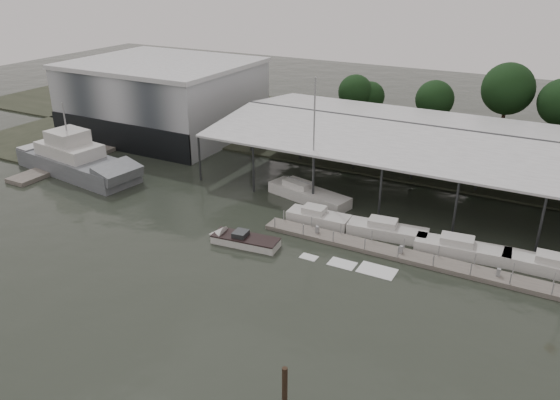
% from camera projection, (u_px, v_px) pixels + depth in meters
% --- Properties ---
extents(ground, '(200.00, 200.00, 0.00)m').
position_uv_depth(ground, '(201.00, 269.00, 45.50)').
color(ground, '#262C23').
rests_on(ground, ground).
extents(land_strip_far, '(140.00, 30.00, 0.30)m').
position_uv_depth(land_strip_far, '(372.00, 137.00, 79.29)').
color(land_strip_far, '#393C2D').
rests_on(land_strip_far, ground).
extents(land_strip_west, '(20.00, 40.00, 0.30)m').
position_uv_depth(land_strip_west, '(108.00, 121.00, 87.00)').
color(land_strip_west, '#393C2D').
rests_on(land_strip_west, ground).
extents(storage_warehouse, '(24.50, 20.50, 10.50)m').
position_uv_depth(storage_warehouse, '(164.00, 97.00, 79.65)').
color(storage_warehouse, '#A9AEB4').
rests_on(storage_warehouse, ground).
extents(covered_boat_shed, '(58.24, 24.00, 6.96)m').
position_uv_depth(covered_boat_shed, '(483.00, 139.00, 58.20)').
color(covered_boat_shed, silver).
rests_on(covered_boat_shed, ground).
extents(trawler_dock, '(3.00, 18.00, 0.50)m').
position_uv_depth(trawler_dock, '(74.00, 160.00, 69.71)').
color(trawler_dock, slate).
rests_on(trawler_dock, ground).
extents(floating_dock, '(28.00, 2.00, 1.40)m').
position_uv_depth(floating_dock, '(412.00, 257.00, 46.96)').
color(floating_dock, slate).
rests_on(floating_dock, ground).
extents(grey_trawler, '(18.38, 7.44, 8.84)m').
position_uv_depth(grey_trawler, '(77.00, 161.00, 65.35)').
color(grey_trawler, slate).
rests_on(grey_trawler, ground).
extents(white_sailboat, '(9.91, 4.80, 13.43)m').
position_uv_depth(white_sailboat, '(308.00, 194.00, 58.51)').
color(white_sailboat, silver).
rests_on(white_sailboat, ground).
extents(speedboat_underway, '(17.85, 3.96, 2.00)m').
position_uv_depth(speedboat_underway, '(240.00, 240.00, 49.50)').
color(speedboat_underway, silver).
rests_on(speedboat_underway, ground).
extents(moored_cruiser_0, '(6.21, 2.40, 1.70)m').
position_uv_depth(moored_cruiser_0, '(318.00, 217.00, 53.33)').
color(moored_cruiser_0, silver).
rests_on(moored_cruiser_0, ground).
extents(moored_cruiser_1, '(7.53, 2.94, 1.70)m').
position_uv_depth(moored_cruiser_1, '(387.00, 230.00, 50.73)').
color(moored_cruiser_1, silver).
rests_on(moored_cruiser_1, ground).
extents(moored_cruiser_2, '(8.17, 2.95, 1.70)m').
position_uv_depth(moored_cruiser_2, '(461.00, 248.00, 47.56)').
color(moored_cruiser_2, silver).
rests_on(moored_cruiser_2, ground).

